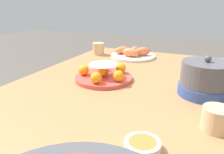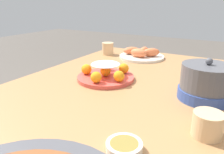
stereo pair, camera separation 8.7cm
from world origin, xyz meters
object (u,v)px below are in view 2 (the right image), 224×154
object	(u,v)px
sauce_bowl	(124,147)
warming_pot	(206,83)
cake_plate	(106,74)
seafood_platter	(141,54)
dining_table	(119,115)
cup_far	(207,125)
cup_near	(108,49)

from	to	relation	value
sauce_bowl	warming_pot	world-z (taller)	warming_pot
cake_plate	seafood_platter	world-z (taller)	cake_plate
dining_table	cake_plate	size ratio (longest dim) A/B	6.04
cake_plate	sauce_bowl	size ratio (longest dim) A/B	2.95
sauce_bowl	cup_far	bearing A→B (deg)	136.20
cake_plate	cup_far	xyz separation A→B (m)	(0.23, 0.44, 0.01)
dining_table	cup_near	distance (m)	0.66
dining_table	seafood_platter	bearing A→B (deg)	-165.03
seafood_platter	cup_near	bearing A→B (deg)	-84.46
cake_plate	sauce_bowl	xyz separation A→B (m)	(0.39, 0.29, -0.01)
seafood_platter	warming_pot	xyz separation A→B (m)	(0.44, 0.42, 0.04)
seafood_platter	cup_far	size ratio (longest dim) A/B	3.53
warming_pot	dining_table	bearing A→B (deg)	-66.70
dining_table	cup_far	distance (m)	0.35
cup_far	sauce_bowl	bearing A→B (deg)	-43.80
seafood_platter	cake_plate	bearing A→B (deg)	2.30
dining_table	sauce_bowl	xyz separation A→B (m)	(0.28, 0.16, 0.10)
cake_plate	warming_pot	bearing A→B (deg)	90.04
sauce_bowl	cup_far	size ratio (longest dim) A/B	1.11
sauce_bowl	cup_near	bearing A→B (deg)	-146.73
cake_plate	seafood_platter	size ratio (longest dim) A/B	0.93
dining_table	cup_near	size ratio (longest dim) A/B	19.83
cake_plate	cup_near	world-z (taller)	cake_plate
sauce_bowl	cup_far	world-z (taller)	cup_far
sauce_bowl	cake_plate	bearing A→B (deg)	-143.57
dining_table	warming_pot	xyz separation A→B (m)	(-0.12, 0.27, 0.14)
cup_far	dining_table	bearing A→B (deg)	-110.49
cup_far	warming_pot	world-z (taller)	warming_pot
dining_table	cup_near	world-z (taller)	cup_near
sauce_bowl	warming_pot	distance (m)	0.41
dining_table	warming_pot	distance (m)	0.33
dining_table	cup_far	bearing A→B (deg)	69.51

